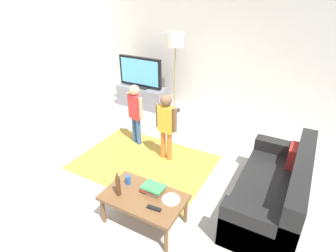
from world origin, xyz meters
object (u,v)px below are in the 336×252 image
at_px(tv_stand, 142,97).
at_px(child_near_tv, 135,109).
at_px(coffee_table, 144,199).
at_px(tv_remote, 154,208).
at_px(soda_can, 128,180).
at_px(couch, 277,193).
at_px(tv, 140,73).
at_px(plate, 171,199).
at_px(floor_lamp, 175,44).
at_px(bottle, 118,186).
at_px(child_center, 166,122).
at_px(book_stack, 153,188).

relative_size(tv_stand, child_near_tv, 1.05).
height_order(coffee_table, tv_remote, tv_remote).
bearing_deg(soda_can, couch, 28.27).
bearing_deg(tv, couch, -30.27).
bearing_deg(plate, couch, 40.34).
distance_m(child_near_tv, coffee_table, 1.99).
relative_size(floor_lamp, bottle, 5.56).
distance_m(child_center, coffee_table, 1.48).
distance_m(floor_lamp, plate, 3.65).
bearing_deg(couch, tv, 149.73).
bearing_deg(book_stack, couch, 33.43).
distance_m(child_center, bottle, 1.51).
xyz_separation_m(couch, plate, (-1.07, -0.91, 0.14)).
relative_size(tv, child_center, 0.94).
distance_m(child_near_tv, tv_remote, 2.21).
distance_m(tv, couch, 4.05).
height_order(tv, soda_can, tv).
xyz_separation_m(child_center, tv_remote, (0.67, -1.49, -0.27)).
bearing_deg(plate, book_stack, 174.17).
distance_m(child_center, tv_remote, 1.66).
bearing_deg(bottle, coffee_table, 23.20).
relative_size(child_near_tv, book_stack, 4.11).
xyz_separation_m(tv, book_stack, (2.13, -2.90, -0.38)).
relative_size(floor_lamp, book_stack, 6.37).
height_order(coffee_table, bottle, bottle).
bearing_deg(plate, child_center, 121.32).
xyz_separation_m(floor_lamp, child_near_tv, (0.06, -1.64, -0.85)).
relative_size(couch, book_stack, 6.44).
bearing_deg(child_near_tv, tv_stand, 120.53).
xyz_separation_m(couch, child_center, (-1.85, 0.36, 0.41)).
distance_m(tv_stand, tv_remote, 3.92).
bearing_deg(tv, soda_can, -58.83).
height_order(floor_lamp, tv_remote, floor_lamp).
distance_m(couch, tv_remote, 1.63).
bearing_deg(soda_can, child_near_tv, 121.45).
distance_m(tv, child_near_tv, 1.72).
relative_size(tv, floor_lamp, 0.62).
distance_m(tv_remote, plate, 0.24).
bearing_deg(tv, bottle, -60.36).
relative_size(tv_stand, book_stack, 4.29).
xyz_separation_m(tv_stand, couch, (3.46, -2.04, 0.05)).
distance_m(floor_lamp, coffee_table, 3.63).
distance_m(floor_lamp, bottle, 3.60).
height_order(child_center, book_stack, child_center).
height_order(tv, bottle, tv).
height_order(tv, couch, tv).
bearing_deg(couch, coffee_table, -144.03).
bearing_deg(child_near_tv, floor_lamp, 92.18).
bearing_deg(soda_can, tv_stand, 120.99).
bearing_deg(tv_stand, book_stack, -53.97).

